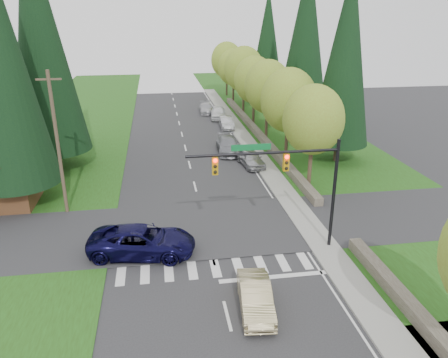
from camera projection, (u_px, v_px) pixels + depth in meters
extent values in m
plane|color=#28282B|center=(224.00, 303.00, 21.56)|extent=(120.00, 120.00, 0.00)
cube|color=#234612|center=(326.00, 161.00, 41.86)|extent=(14.00, 110.00, 0.06)
cube|color=#234612|center=(42.00, 176.00, 38.12)|extent=(14.00, 110.00, 0.06)
cube|color=#28282B|center=(205.00, 228.00, 28.94)|extent=(120.00, 8.00, 0.10)
cube|color=gray|center=(259.00, 157.00, 42.82)|extent=(1.80, 80.00, 0.13)
cube|color=gray|center=(250.00, 158.00, 42.69)|extent=(0.20, 80.00, 0.13)
cube|color=#4C4438|center=(420.00, 319.00, 19.91)|extent=(0.70, 14.00, 0.70)
cube|color=#4C4438|center=(258.00, 133.00, 50.33)|extent=(0.70, 40.00, 0.70)
cylinder|color=black|center=(334.00, 195.00, 25.53)|extent=(0.20, 0.20, 6.80)
cylinder|color=black|center=(264.00, 153.00, 23.90)|extent=(8.60, 0.16, 0.16)
cube|color=#0C662D|center=(251.00, 147.00, 23.72)|extent=(2.20, 0.04, 0.35)
cube|color=#BF8C0C|center=(286.00, 162.00, 24.30)|extent=(0.32, 0.24, 1.00)
sphere|color=#FF0C05|center=(287.00, 157.00, 24.05)|extent=(0.22, 0.22, 0.22)
cube|color=#BF8C0C|center=(215.00, 166.00, 23.73)|extent=(0.32, 0.24, 1.00)
sphere|color=#FF0C05|center=(215.00, 161.00, 23.47)|extent=(0.22, 0.22, 0.22)
cylinder|color=#473828|center=(58.00, 145.00, 29.46)|extent=(0.24, 0.24, 10.00)
cube|color=#473828|center=(49.00, 79.00, 27.88)|extent=(1.60, 0.10, 0.12)
cylinder|color=#38281C|center=(310.00, 159.00, 34.94)|extent=(0.32, 0.32, 4.76)
ellipsoid|color=olive|center=(313.00, 120.00, 33.78)|extent=(4.80, 4.80, 5.52)
cylinder|color=#38281C|center=(287.00, 135.00, 41.38)|extent=(0.32, 0.32, 4.93)
ellipsoid|color=olive|center=(289.00, 100.00, 40.17)|extent=(5.20, 5.20, 5.98)
cylinder|color=#38281C|center=(267.00, 118.00, 47.78)|extent=(0.32, 0.32, 5.04)
ellipsoid|color=olive|center=(268.00, 87.00, 46.55)|extent=(5.00, 5.00, 5.75)
cylinder|color=#38281C|center=(254.00, 106.00, 54.29)|extent=(0.32, 0.32, 4.82)
ellipsoid|color=olive|center=(254.00, 80.00, 53.12)|extent=(5.00, 5.00, 5.75)
cylinder|color=#38281C|center=(243.00, 95.00, 60.70)|extent=(0.32, 0.32, 5.15)
ellipsoid|color=olive|center=(244.00, 69.00, 59.44)|extent=(5.40, 5.40, 6.21)
cylinder|color=#38281C|center=(233.00, 88.00, 67.20)|extent=(0.32, 0.32, 4.70)
ellipsoid|color=olive|center=(233.00, 67.00, 66.06)|extent=(4.80, 4.80, 5.52)
cylinder|color=#38281C|center=(227.00, 81.00, 73.62)|extent=(0.32, 0.32, 4.98)
ellipsoid|color=olive|center=(227.00, 60.00, 72.40)|extent=(5.20, 5.20, 5.98)
cylinder|color=#38281C|center=(21.00, 192.00, 32.24)|extent=(0.50, 0.50, 2.00)
cylinder|color=#38281C|center=(57.00, 158.00, 39.76)|extent=(0.50, 0.50, 2.00)
cone|color=black|center=(40.00, 39.00, 36.06)|extent=(6.46, 6.46, 19.00)
cylinder|color=#38281C|center=(48.00, 140.00, 45.00)|extent=(0.50, 0.50, 2.00)
cone|color=black|center=(34.00, 47.00, 41.66)|extent=(5.78, 5.78, 17.00)
cylinder|color=#38281C|center=(336.00, 151.00, 41.66)|extent=(0.50, 0.50, 2.00)
cone|color=black|center=(346.00, 56.00, 38.49)|extent=(5.44, 5.44, 16.00)
cylinder|color=#38281C|center=(300.00, 118.00, 54.71)|extent=(0.50, 0.50, 2.00)
cone|color=black|center=(306.00, 35.00, 51.19)|extent=(6.12, 6.12, 18.00)
cylinder|color=#38281C|center=(266.00, 97.00, 67.47)|extent=(0.50, 0.50, 2.00)
cone|color=black|center=(267.00, 41.00, 64.49)|extent=(5.10, 5.10, 15.00)
imported|color=beige|center=(255.00, 297.00, 20.86)|extent=(1.88, 4.35, 1.39)
imported|color=#0C0A33|center=(142.00, 241.00, 25.58)|extent=(6.59, 3.86, 1.72)
imported|color=#A8A8AD|center=(251.00, 158.00, 40.41)|extent=(2.32, 4.55, 1.48)
imported|color=gray|center=(228.00, 145.00, 44.20)|extent=(2.45, 5.42, 1.54)
imported|color=#B4B3B9|center=(226.00, 123.00, 53.41)|extent=(1.61, 4.31, 1.41)
imported|color=white|center=(218.00, 113.00, 58.21)|extent=(2.55, 5.01, 1.63)
imported|color=#AEAFB3|center=(206.00, 108.00, 61.57)|extent=(2.14, 4.76, 1.35)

